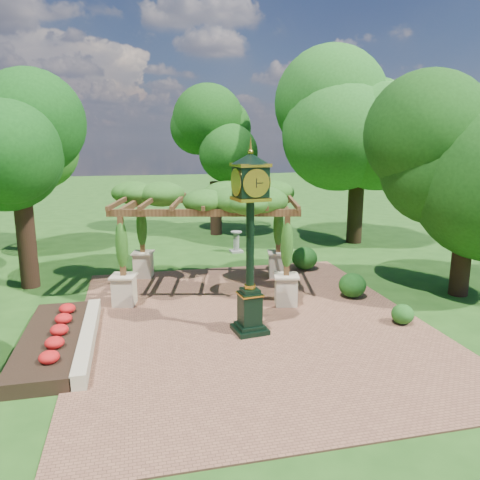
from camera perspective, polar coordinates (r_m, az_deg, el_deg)
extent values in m
plane|color=#1E4714|center=(13.25, 2.46, -11.61)|extent=(120.00, 120.00, 0.00)
cube|color=brown|center=(14.14, 1.38, -9.94)|extent=(10.00, 12.00, 0.04)
cube|color=#C6B793|center=(13.30, -18.03, -11.22)|extent=(0.35, 5.00, 0.40)
cube|color=red|center=(13.42, -21.93, -11.38)|extent=(1.50, 5.00, 0.36)
cube|color=black|center=(13.40, 1.19, -10.82)|extent=(1.00, 1.00, 0.13)
cube|color=black|center=(13.18, 1.20, -8.43)|extent=(0.62, 0.62, 1.00)
cube|color=#BF8C28|center=(13.03, 1.21, -6.61)|extent=(0.70, 0.70, 0.04)
cylinder|color=black|center=(12.64, 1.24, -0.42)|extent=(0.25, 0.25, 2.55)
cube|color=black|center=(12.38, 1.28, 7.10)|extent=(0.87, 0.87, 0.78)
cylinder|color=silver|center=(12.01, 1.99, 6.94)|extent=(0.66, 0.12, 0.66)
cone|color=black|center=(12.34, 1.29, 9.92)|extent=(1.12, 1.12, 0.28)
sphere|color=#BF8C28|center=(12.33, 1.30, 10.69)|extent=(0.16, 0.16, 0.16)
cube|color=beige|center=(15.77, -13.93, -6.01)|extent=(0.82, 0.82, 0.95)
cube|color=brown|center=(15.38, -14.21, -0.68)|extent=(0.20, 0.20, 1.95)
cube|color=beige|center=(15.41, 5.62, -6.13)|extent=(0.82, 0.82, 0.95)
cube|color=brown|center=(15.00, 5.74, -0.67)|extent=(0.20, 0.20, 1.95)
cube|color=beige|center=(18.73, -11.69, -2.99)|extent=(0.82, 0.82, 0.95)
cube|color=brown|center=(18.40, -11.89, 1.53)|extent=(0.20, 0.20, 1.95)
cube|color=beige|center=(18.43, 4.63, -3.03)|extent=(0.82, 0.82, 0.95)
cube|color=brown|center=(18.09, 4.71, 1.57)|extent=(0.20, 0.20, 1.95)
cube|color=brown|center=(14.76, -4.43, 3.33)|extent=(6.00, 1.48, 0.23)
cube|color=brown|center=(17.89, -3.71, 4.91)|extent=(6.00, 1.48, 0.23)
ellipsoid|color=#265518|center=(16.28, -4.05, 5.19)|extent=(6.80, 5.04, 1.06)
cube|color=gray|center=(22.54, -0.45, -1.36)|extent=(0.61, 0.61, 0.10)
cylinder|color=gray|center=(22.44, -0.45, -0.21)|extent=(0.31, 0.31, 0.92)
cylinder|color=gray|center=(22.34, -0.46, 0.99)|extent=(0.57, 0.57, 0.05)
ellipsoid|color=#1C5217|center=(14.65, 19.21, -8.53)|extent=(0.81, 0.81, 0.58)
ellipsoid|color=#174914|center=(16.50, 13.54, -5.38)|extent=(1.19, 1.19, 0.84)
ellipsoid|color=#1D5518|center=(19.56, 7.88, -2.21)|extent=(1.10, 1.10, 0.94)
cylinder|color=#351F15|center=(18.65, -24.51, -0.73)|extent=(0.66, 0.66, 3.05)
ellipsoid|color=#114310|center=(18.25, -25.62, 11.37)|extent=(4.21, 4.21, 4.81)
cylinder|color=black|center=(24.87, -24.43, 1.76)|extent=(0.61, 0.61, 2.60)
ellipsoid|color=#2B611B|center=(24.54, -25.12, 9.48)|extent=(3.97, 3.97, 4.11)
cylinder|color=#341F15|center=(26.53, -2.95, 3.90)|extent=(0.66, 0.66, 3.02)
ellipsoid|color=#144210|center=(26.24, -3.04, 12.33)|extent=(3.91, 3.91, 4.76)
cylinder|color=black|center=(25.08, 13.90, 4.03)|extent=(0.79, 0.79, 3.85)
ellipsoid|color=#1F5A19|center=(24.89, 14.50, 15.40)|extent=(5.18, 5.18, 6.07)
cylinder|color=black|center=(17.87, 25.41, -1.72)|extent=(0.65, 0.65, 2.82)
ellipsoid|color=#153F0F|center=(17.43, 26.52, 9.98)|extent=(4.93, 4.93, 4.46)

